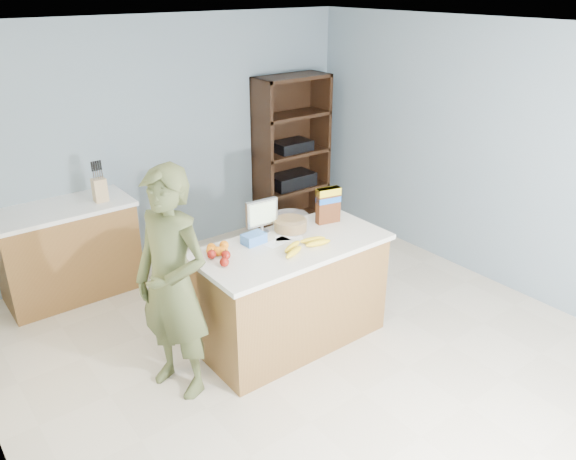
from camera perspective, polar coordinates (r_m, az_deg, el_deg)
floor at (r=4.68m, az=2.67°, el=-12.67°), size 4.50×5.00×0.02m
walls at (r=3.91m, az=3.14°, el=7.05°), size 4.52×5.02×2.51m
counter_peninsula at (r=4.64m, az=0.38°, el=-6.81°), size 1.56×0.76×0.90m
back_cabinet at (r=5.69m, az=-21.41°, el=-1.99°), size 1.24×0.62×0.90m
shelving_unit at (r=6.82m, az=0.12°, el=7.70°), size 0.90×0.40×1.80m
person at (r=3.99m, az=-11.64°, el=-5.49°), size 0.60×0.73×1.72m
knife_block at (r=5.50m, az=-18.59°, el=3.95°), size 0.12×0.10×0.31m
envelopes at (r=4.47m, az=-0.49°, el=-1.01°), size 0.36×0.20×0.00m
bananas at (r=4.33m, az=1.67°, el=-1.56°), size 0.47×0.21×0.05m
apples at (r=4.15m, az=-6.87°, el=-2.75°), size 0.15×0.23×0.07m
oranges at (r=4.27m, az=-7.26°, el=-1.95°), size 0.20×0.16×0.07m
blue_carton at (r=4.41m, az=-3.49°, el=-0.87°), size 0.19×0.13×0.08m
salad_bowl at (r=4.63m, az=0.25°, el=0.69°), size 0.30×0.30×0.13m
tv at (r=4.55m, az=-2.68°, el=1.61°), size 0.28×0.12×0.28m
cereal_box at (r=4.74m, az=4.11°, el=2.79°), size 0.22×0.12×0.31m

